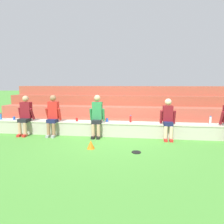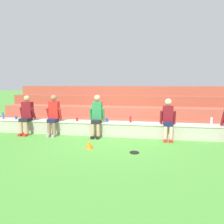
# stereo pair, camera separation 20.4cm
# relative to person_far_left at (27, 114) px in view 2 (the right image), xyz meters

# --- Properties ---
(ground_plane) EXTENTS (80.00, 80.00, 0.00)m
(ground_plane) POSITION_rel_person_far_left_xyz_m (2.99, 0.03, -0.72)
(ground_plane) COLOR #4C9338
(stone_seating_wall) EXTENTS (8.80, 0.48, 0.48)m
(stone_seating_wall) POSITION_rel_person_far_left_xyz_m (2.99, 0.25, -0.46)
(stone_seating_wall) COLOR #B7AF9E
(stone_seating_wall) RESTS_ON ground
(brick_bleachers) EXTENTS (9.90, 2.71, 1.66)m
(brick_bleachers) POSITION_rel_person_far_left_xyz_m (2.99, 2.45, -0.10)
(brick_bleachers) COLOR #A04935
(brick_bleachers) RESTS_ON ground
(person_far_left) EXTENTS (0.53, 0.55, 1.36)m
(person_far_left) POSITION_rel_person_far_left_xyz_m (0.00, 0.00, 0.00)
(person_far_left) COLOR tan
(person_far_left) RESTS_ON ground
(person_left_of_center) EXTENTS (0.52, 0.51, 1.39)m
(person_left_of_center) POSITION_rel_person_far_left_xyz_m (1.01, 0.01, 0.02)
(person_left_of_center) COLOR #996B4C
(person_left_of_center) RESTS_ON ground
(person_center) EXTENTS (0.51, 0.53, 1.40)m
(person_center) POSITION_rel_person_far_left_xyz_m (2.52, 0.05, 0.03)
(person_center) COLOR tan
(person_center) RESTS_ON ground
(person_right_of_center) EXTENTS (0.49, 0.53, 1.31)m
(person_right_of_center) POSITION_rel_person_far_left_xyz_m (4.82, 0.04, -0.03)
(person_right_of_center) COLOR beige
(person_right_of_center) RESTS_ON ground
(water_bottle_center_gap) EXTENTS (0.07, 0.07, 0.24)m
(water_bottle_center_gap) POSITION_rel_person_far_left_xyz_m (-1.09, 0.20, -0.13)
(water_bottle_center_gap) COLOR blue
(water_bottle_center_gap) RESTS_ON stone_seating_wall
(water_bottle_near_left) EXTENTS (0.07, 0.07, 0.24)m
(water_bottle_near_left) POSITION_rel_person_far_left_xyz_m (3.63, 0.28, -0.13)
(water_bottle_near_left) COLOR red
(water_bottle_near_left) RESTS_ON stone_seating_wall
(water_bottle_near_right) EXTENTS (0.06, 0.06, 0.28)m
(water_bottle_near_right) POSITION_rel_person_far_left_xyz_m (6.16, 0.21, -0.11)
(water_bottle_near_right) COLOR silver
(water_bottle_near_right) RESTS_ON stone_seating_wall
(plastic_cup_right_end) EXTENTS (0.09, 0.09, 0.12)m
(plastic_cup_right_end) POSITION_rel_person_far_left_xyz_m (2.83, 0.28, -0.18)
(plastic_cup_right_end) COLOR blue
(plastic_cup_right_end) RESTS_ON stone_seating_wall
(plastic_cup_left_end) EXTENTS (0.08, 0.08, 0.12)m
(plastic_cup_left_end) POSITION_rel_person_far_left_xyz_m (1.77, 0.23, -0.18)
(plastic_cup_left_end) COLOR red
(plastic_cup_left_end) RESTS_ON stone_seating_wall
(plastic_cup_middle) EXTENTS (0.08, 0.08, 0.11)m
(plastic_cup_middle) POSITION_rel_person_far_left_xyz_m (-0.58, 0.22, -0.18)
(plastic_cup_middle) COLOR blue
(plastic_cup_middle) RESTS_ON stone_seating_wall
(frisbee) EXTENTS (0.24, 0.24, 0.02)m
(frisbee) POSITION_rel_person_far_left_xyz_m (3.84, -1.31, -0.71)
(frisbee) COLOR black
(frisbee) RESTS_ON ground
(sports_cone) EXTENTS (0.21, 0.21, 0.23)m
(sports_cone) POSITION_rel_person_far_left_xyz_m (2.60, -1.16, -0.60)
(sports_cone) COLOR orange
(sports_cone) RESTS_ON ground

